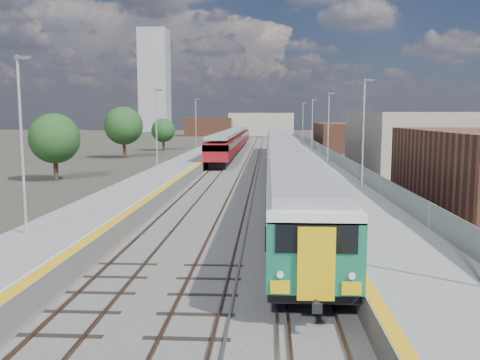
{
  "coord_description": "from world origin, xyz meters",
  "views": [
    {
      "loc": [
        0.15,
        -12.84,
        6.03
      ],
      "look_at": [
        -1.51,
        17.52,
        2.2
      ],
      "focal_mm": 38.0,
      "sensor_mm": 36.0,
      "label": 1
    }
  ],
  "objects": [
    {
      "name": "tree_b",
      "position": [
        -20.5,
        59.2,
        4.68
      ],
      "size": [
        5.48,
        5.48,
        7.43
      ],
      "color": "#382619",
      "rests_on": "ground"
    },
    {
      "name": "red_train",
      "position": [
        -5.5,
        70.9,
        2.16
      ],
      "size": [
        2.9,
        58.73,
        3.66
      ],
      "color": "black",
      "rests_on": "ground"
    },
    {
      "name": "tracks",
      "position": [
        -1.65,
        54.18,
        0.11
      ],
      "size": [
        8.96,
        160.0,
        0.17
      ],
      "color": "#4C3323",
      "rests_on": "ground"
    },
    {
      "name": "green_train",
      "position": [
        1.5,
        40.18,
        2.19
      ],
      "size": [
        2.83,
        78.75,
        3.11
      ],
      "color": "black",
      "rests_on": "ground"
    },
    {
      "name": "buildings",
      "position": [
        -18.12,
        138.6,
        10.7
      ],
      "size": [
        72.0,
        185.5,
        40.0
      ],
      "color": "brown",
      "rests_on": "ground"
    },
    {
      "name": "ground",
      "position": [
        0.0,
        50.0,
        0.0
      ],
      "size": [
        320.0,
        320.0,
        0.0
      ],
      "primitive_type": "plane",
      "color": "#47443A",
      "rests_on": "ground"
    },
    {
      "name": "tree_d",
      "position": [
        21.45,
        57.53,
        3.35
      ],
      "size": [
        3.93,
        3.93,
        5.33
      ],
      "color": "#382619",
      "rests_on": "ground"
    },
    {
      "name": "ballast_bed",
      "position": [
        -2.25,
        52.5,
        0.03
      ],
      "size": [
        10.5,
        155.0,
        0.06
      ],
      "primitive_type": "cube",
      "color": "#565451",
      "rests_on": "ground"
    },
    {
      "name": "platform_right",
      "position": [
        5.28,
        52.49,
        0.54
      ],
      "size": [
        4.7,
        155.0,
        8.52
      ],
      "color": "slate",
      "rests_on": "ground"
    },
    {
      "name": "tree_a",
      "position": [
        -19.64,
        33.36,
        3.97
      ],
      "size": [
        4.66,
        4.66,
        6.32
      ],
      "color": "#382619",
      "rests_on": "ground"
    },
    {
      "name": "platform_left",
      "position": [
        -9.05,
        52.49,
        0.52
      ],
      "size": [
        4.3,
        155.0,
        8.52
      ],
      "color": "slate",
      "rests_on": "ground"
    },
    {
      "name": "tree_c",
      "position": [
        -18.22,
        75.71,
        3.54
      ],
      "size": [
        4.15,
        4.15,
        5.63
      ],
      "color": "#382619",
      "rests_on": "ground"
    }
  ]
}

